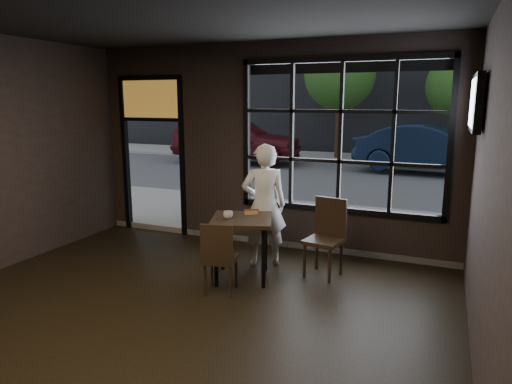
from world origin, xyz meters
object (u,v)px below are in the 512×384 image
at_px(chair_near, 221,257).
at_px(man, 264,205).
at_px(cafe_table, 242,248).
at_px(navy_car, 428,148).

height_order(chair_near, man, man).
bearing_deg(cafe_table, chair_near, -116.13).
bearing_deg(navy_car, cafe_table, 174.85).
height_order(cafe_table, chair_near, chair_near).
bearing_deg(chair_near, man, -109.52).
distance_m(chair_near, man, 1.19).
distance_m(chair_near, navy_car, 10.88).
bearing_deg(navy_car, chair_near, 175.01).
relative_size(man, navy_car, 0.39).
distance_m(man, navy_car, 9.76).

